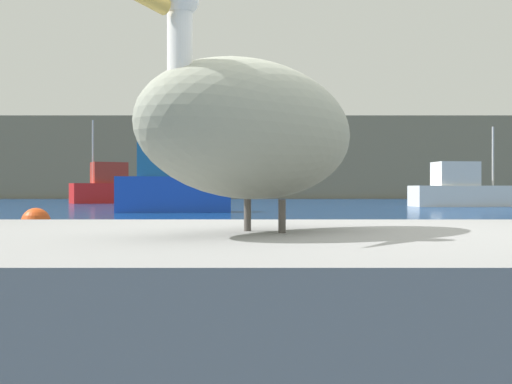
% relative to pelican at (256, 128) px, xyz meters
% --- Properties ---
extents(hillside_backdrop, '(140.00, 16.53, 8.84)m').
position_rel_pelican_xyz_m(hillside_backdrop, '(0.36, 70.53, 3.24)').
color(hillside_backdrop, '#7F755B').
rests_on(hillside_backdrop, ground).
extents(pier_dock, '(3.01, 2.23, 0.76)m').
position_rel_pelican_xyz_m(pier_dock, '(0.01, 0.01, -0.80)').
color(pier_dock, gray).
rests_on(pier_dock, ground).
extents(pelican, '(1.16, 1.28, 0.92)m').
position_rel_pelican_xyz_m(pelican, '(0.00, 0.00, 0.00)').
color(pelican, gray).
rests_on(pelican, pier_dock).
extents(fishing_boat_blue, '(4.92, 2.18, 5.57)m').
position_rel_pelican_xyz_m(fishing_boat_blue, '(-3.65, 23.24, -0.02)').
color(fishing_boat_blue, blue).
rests_on(fishing_boat_blue, ground).
extents(fishing_boat_white, '(6.09, 2.53, 4.55)m').
position_rel_pelican_xyz_m(fishing_boat_white, '(11.66, 32.20, -0.23)').
color(fishing_boat_white, white).
rests_on(fishing_boat_white, ground).
extents(fishing_boat_red, '(7.37, 5.05, 5.81)m').
position_rel_pelican_xyz_m(fishing_boat_red, '(-9.63, 41.08, -0.18)').
color(fishing_boat_red, red).
rests_on(fishing_boat_red, ground).
extents(mooring_buoy, '(0.58, 0.58, 0.58)m').
position_rel_pelican_xyz_m(mooring_buoy, '(-4.38, 9.70, -0.89)').
color(mooring_buoy, '#E54C19').
rests_on(mooring_buoy, ground).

